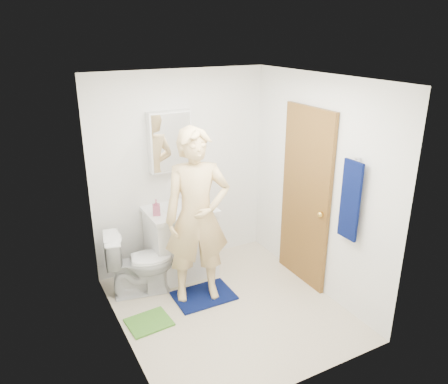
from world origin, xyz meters
The scene contains 22 objects.
floor centered at (0.00, 0.00, -0.01)m, with size 2.20×2.40×0.02m, color beige.
ceiling centered at (0.00, 0.00, 2.41)m, with size 2.20×2.40×0.02m, color white.
wall_back centered at (0.00, 1.21, 1.20)m, with size 2.20×0.02×2.40m, color white.
wall_front centered at (0.00, -1.21, 1.20)m, with size 2.20×0.02×2.40m, color white.
wall_left centered at (-1.11, 0.00, 1.20)m, with size 0.02×2.40×2.40m, color white.
wall_right centered at (1.11, 0.00, 1.20)m, with size 0.02×2.40×2.40m, color white.
vanity_cabinet centered at (-0.15, 0.91, 0.40)m, with size 0.75×0.55×0.80m, color white.
countertop centered at (-0.15, 0.91, 0.83)m, with size 0.79×0.59×0.05m, color white.
sink_basin centered at (-0.15, 0.91, 0.84)m, with size 0.40×0.40×0.03m, color white.
faucet centered at (-0.15, 1.09, 0.91)m, with size 0.03×0.03×0.12m, color silver.
medicine_cabinet centered at (-0.15, 1.14, 1.60)m, with size 0.50×0.12×0.70m, color white.
mirror_panel centered at (-0.15, 1.08, 1.60)m, with size 0.46×0.01×0.66m, color white.
door centered at (1.07, 0.15, 1.02)m, with size 0.05×0.80×2.05m, color brown.
door_knob centered at (1.03, -0.17, 0.95)m, with size 0.07×0.07×0.07m, color gold.
towel centered at (1.03, -0.57, 1.25)m, with size 0.03×0.24×0.80m, color #071248.
towel_hook centered at (1.07, -0.57, 1.67)m, with size 0.02×0.02×0.06m, color silver.
toilet centered at (-0.72, 0.74, 0.38)m, with size 0.42×0.74×0.75m, color white.
bath_mat centered at (-0.14, 0.32, 0.01)m, with size 0.65×0.46×0.02m, color #071248.
green_rug centered at (-0.84, 0.16, 0.01)m, with size 0.42×0.36×0.02m, color #4E9230.
soap_dispenser centered at (-0.45, 0.87, 0.94)m, with size 0.08×0.08×0.18m, color #B55473.
toothbrush_cup centered at (0.04, 0.99, 0.90)m, with size 0.13×0.13×0.10m, color #8E4495.
man centered at (-0.18, 0.35, 0.97)m, with size 0.69×0.45×1.90m, color #E3C07F.
Camera 1 is at (-1.90, -3.46, 2.81)m, focal length 35.00 mm.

